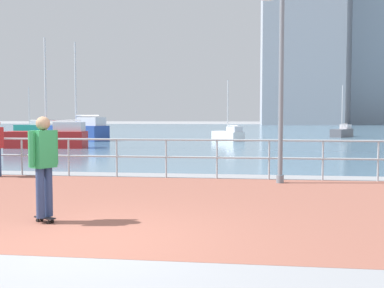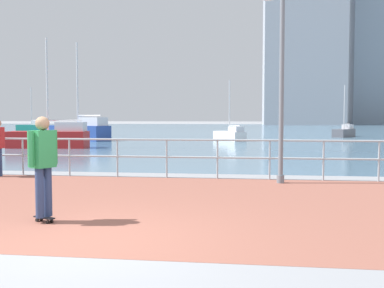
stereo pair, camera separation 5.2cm
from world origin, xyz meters
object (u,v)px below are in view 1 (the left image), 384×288
sailboat_teal (228,135)px  skateboarder (44,159)px  sailboat_navy (30,127)px  lamppost (277,64)px  sailboat_gray (78,131)px  sailboat_ivory (49,138)px  sailboat_blue (342,132)px

sailboat_teal → skateboarder: bearing=-94.2°
skateboarder → sailboat_teal: size_ratio=0.40×
sailboat_navy → lamppost: bearing=-55.7°
lamppost → sailboat_gray: bearing=123.2°
skateboarder → sailboat_teal: bearing=85.8°
sailboat_ivory → sailboat_navy: sailboat_ivory is taller
sailboat_teal → sailboat_navy: bearing=144.6°
sailboat_gray → sailboat_blue: size_ratio=1.61×
skateboarder → sailboat_gray: sailboat_gray is taller
sailboat_ivory → sailboat_blue: bearing=40.6°
sailboat_gray → skateboarder: bearing=-70.0°
sailboat_teal → sailboat_navy: 27.92m
skateboarder → sailboat_teal: sailboat_teal is taller
lamppost → sailboat_ivory: (-11.31, 11.65, -2.44)m
lamppost → sailboat_navy: bearing=124.3°
sailboat_ivory → sailboat_gray: bearing=100.1°
skateboarder → sailboat_gray: bearing=110.0°
lamppost → sailboat_gray: size_ratio=0.79×
sailboat_gray → sailboat_navy: sailboat_gray is taller
sailboat_ivory → sailboat_blue: (18.39, 15.77, -0.15)m
lamppost → sailboat_navy: lamppost is taller
sailboat_navy → sailboat_blue: size_ratio=1.16×
sailboat_gray → sailboat_navy: bearing=125.5°
sailboat_ivory → sailboat_blue: 24.22m
skateboarder → sailboat_navy: sailboat_navy is taller
sailboat_gray → sailboat_ivory: size_ratio=1.18×
skateboarder → sailboat_ivory: bearing=114.3°
lamppost → sailboat_navy: size_ratio=1.09×
lamppost → skateboarder: size_ratio=3.21×
lamppost → sailboat_blue: lamppost is taller
skateboarder → sailboat_blue: (10.99, 32.14, -0.61)m
sailboat_teal → lamppost: bearing=-84.1°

